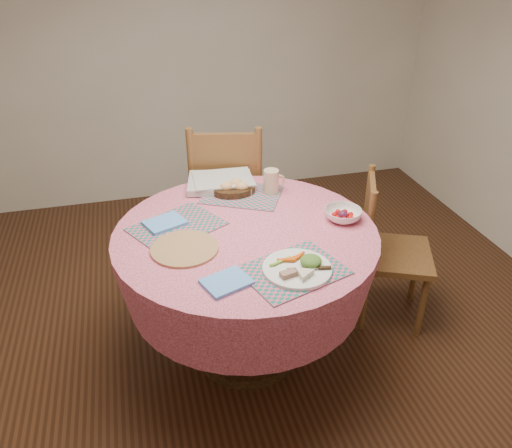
% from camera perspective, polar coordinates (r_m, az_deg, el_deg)
% --- Properties ---
extents(ground, '(4.00, 4.00, 0.00)m').
position_cam_1_polar(ground, '(2.79, -1.03, -14.15)').
color(ground, '#331C0F').
rests_on(ground, ground).
extents(room_envelope, '(4.01, 4.01, 2.71)m').
position_cam_1_polar(room_envelope, '(2.01, -1.50, 23.54)').
color(room_envelope, silver).
rests_on(room_envelope, ground).
extents(dining_table, '(1.24, 1.24, 0.75)m').
position_cam_1_polar(dining_table, '(2.43, -1.14, -4.73)').
color(dining_table, pink).
rests_on(dining_table, ground).
extents(chair_right, '(0.51, 0.52, 0.87)m').
position_cam_1_polar(chair_right, '(2.85, 14.79, -2.65)').
color(chair_right, brown).
rests_on(chair_right, ground).
extents(chair_back, '(0.56, 0.54, 1.02)m').
position_cam_1_polar(chair_back, '(3.15, -3.36, 3.36)').
color(chair_back, brown).
rests_on(chair_back, ground).
extents(placemat_front, '(0.47, 0.41, 0.01)m').
position_cam_1_polar(placemat_front, '(2.06, 4.27, -5.33)').
color(placemat_front, '#136E65').
rests_on(placemat_front, dining_table).
extents(placemat_left, '(0.50, 0.46, 0.01)m').
position_cam_1_polar(placemat_left, '(2.38, -9.02, -0.28)').
color(placemat_left, '#136E65').
rests_on(placemat_left, dining_table).
extents(placemat_back, '(0.49, 0.45, 0.01)m').
position_cam_1_polar(placemat_back, '(2.65, -1.63, 3.38)').
color(placemat_back, '#136E65').
rests_on(placemat_back, dining_table).
extents(wicker_trivet, '(0.30, 0.30, 0.01)m').
position_cam_1_polar(wicker_trivet, '(2.21, -8.16, -2.78)').
color(wicker_trivet, '#9D6F44').
rests_on(wicker_trivet, dining_table).
extents(napkin_near, '(0.22, 0.19, 0.01)m').
position_cam_1_polar(napkin_near, '(1.99, -3.39, -6.65)').
color(napkin_near, '#5B9AEB').
rests_on(napkin_near, dining_table).
extents(napkin_far, '(0.22, 0.20, 0.01)m').
position_cam_1_polar(napkin_far, '(2.40, -10.37, 0.14)').
color(napkin_far, '#5B9AEB').
rests_on(napkin_far, placemat_left).
extents(dinner_plate, '(0.29, 0.29, 0.05)m').
position_cam_1_polar(dinner_plate, '(2.05, 4.95, -4.97)').
color(dinner_plate, white).
rests_on(dinner_plate, placemat_front).
extents(bread_bowl, '(0.23, 0.23, 0.08)m').
position_cam_1_polar(bread_bowl, '(2.66, -2.53, 4.14)').
color(bread_bowl, black).
rests_on(bread_bowl, placemat_back).
extents(latte_mug, '(0.12, 0.08, 0.13)m').
position_cam_1_polar(latte_mug, '(2.64, 1.80, 4.90)').
color(latte_mug, '#CFB28E').
rests_on(latte_mug, placemat_back).
extents(fruit_bowl, '(0.24, 0.24, 0.06)m').
position_cam_1_polar(fruit_bowl, '(2.44, 9.90, 1.05)').
color(fruit_bowl, white).
rests_on(fruit_bowl, dining_table).
extents(newspaper_stack, '(0.39, 0.33, 0.04)m').
position_cam_1_polar(newspaper_stack, '(2.74, -4.11, 4.82)').
color(newspaper_stack, silver).
rests_on(newspaper_stack, dining_table).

